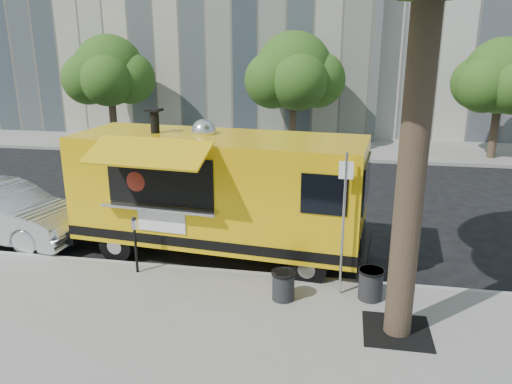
# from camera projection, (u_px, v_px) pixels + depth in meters

# --- Properties ---
(ground) EXTENTS (120.00, 120.00, 0.00)m
(ground) POSITION_uv_depth(u_px,v_px,m) (276.00, 263.00, 12.16)
(ground) COLOR black
(ground) RESTS_ON ground
(sidewalk) EXTENTS (60.00, 6.00, 0.15)m
(sidewalk) POSITION_uv_depth(u_px,v_px,m) (243.00, 359.00, 8.38)
(sidewalk) COLOR gray
(sidewalk) RESTS_ON ground
(curb) EXTENTS (60.00, 0.14, 0.16)m
(curb) POSITION_uv_depth(u_px,v_px,m) (270.00, 277.00, 11.27)
(curb) COLOR #999993
(curb) RESTS_ON ground
(far_sidewalk) EXTENTS (60.00, 5.00, 0.15)m
(far_sidewalk) POSITION_uv_depth(u_px,v_px,m) (314.00, 148.00, 24.85)
(far_sidewalk) COLOR gray
(far_sidewalk) RESTS_ON ground
(tree_well) EXTENTS (1.20, 1.20, 0.02)m
(tree_well) POSITION_uv_depth(u_px,v_px,m) (397.00, 331.00, 9.04)
(tree_well) COLOR black
(tree_well) RESTS_ON sidewalk
(far_tree_a) EXTENTS (3.42, 3.42, 5.36)m
(far_tree_a) POSITION_uv_depth(u_px,v_px,m) (109.00, 71.00, 24.33)
(far_tree_a) COLOR #33261C
(far_tree_a) RESTS_ON far_sidewalk
(far_tree_b) EXTENTS (3.60, 3.60, 5.50)m
(far_tree_b) POSITION_uv_depth(u_px,v_px,m) (294.00, 71.00, 23.17)
(far_tree_b) COLOR #33261C
(far_tree_b) RESTS_ON far_sidewalk
(far_tree_c) EXTENTS (3.24, 3.24, 5.21)m
(far_tree_c) POSITION_uv_depth(u_px,v_px,m) (502.00, 76.00, 21.39)
(far_tree_c) COLOR #33261C
(far_tree_c) RESTS_ON far_sidewalk
(sign_post) EXTENTS (0.28, 0.06, 3.00)m
(sign_post) POSITION_uv_depth(u_px,v_px,m) (344.00, 217.00, 9.90)
(sign_post) COLOR silver
(sign_post) RESTS_ON sidewalk
(parking_meter) EXTENTS (0.11, 0.11, 1.33)m
(parking_meter) POSITION_uv_depth(u_px,v_px,m) (135.00, 238.00, 11.11)
(parking_meter) COLOR black
(parking_meter) RESTS_ON sidewalk
(food_truck) EXTENTS (7.47, 3.72, 3.61)m
(food_truck) POSITION_uv_depth(u_px,v_px,m) (217.00, 191.00, 12.08)
(food_truck) COLOR #EBB40C
(food_truck) RESTS_ON ground
(sedan) EXTENTS (4.90, 2.34, 1.55)m
(sedan) POSITION_uv_depth(u_px,v_px,m) (3.00, 213.00, 13.37)
(sedan) COLOR silver
(sedan) RESTS_ON ground
(trash_bin_left) EXTENTS (0.49, 0.49, 0.59)m
(trash_bin_left) POSITION_uv_depth(u_px,v_px,m) (283.00, 285.00, 10.09)
(trash_bin_left) COLOR black
(trash_bin_left) RESTS_ON sidewalk
(trash_bin_right) EXTENTS (0.53, 0.53, 0.64)m
(trash_bin_right) POSITION_uv_depth(u_px,v_px,m) (371.00, 283.00, 10.10)
(trash_bin_right) COLOR black
(trash_bin_right) RESTS_ON sidewalk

